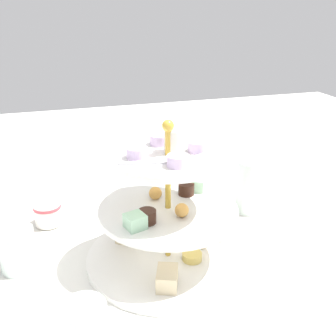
# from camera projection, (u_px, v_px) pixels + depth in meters

# --- Properties ---
(ground_plane) EXTENTS (2.40, 2.40, 0.00)m
(ground_plane) POSITION_uv_depth(u_px,v_px,m) (168.00, 259.00, 0.74)
(ground_plane) COLOR silver
(tiered_serving_stand) EXTENTS (0.30, 0.30, 0.27)m
(tiered_serving_stand) POSITION_uv_depth(u_px,v_px,m) (168.00, 220.00, 0.71)
(tiered_serving_stand) COLOR white
(tiered_serving_stand) RESTS_ON ground_plane
(water_glass_tall_right) EXTENTS (0.07, 0.07, 0.12)m
(water_glass_tall_right) POSITION_uv_depth(u_px,v_px,m) (251.00, 186.00, 0.89)
(water_glass_tall_right) COLOR silver
(water_glass_tall_right) RESTS_ON ground_plane
(water_glass_short_left) EXTENTS (0.06, 0.06, 0.08)m
(water_glass_short_left) POSITION_uv_depth(u_px,v_px,m) (17.00, 250.00, 0.70)
(water_glass_short_left) COLOR silver
(water_glass_short_left) RESTS_ON ground_plane
(teacup_with_saucer) EXTENTS (0.09, 0.09, 0.05)m
(teacup_with_saucer) POSITION_uv_depth(u_px,v_px,m) (48.00, 216.00, 0.84)
(teacup_with_saucer) COLOR white
(teacup_with_saucer) RESTS_ON ground_plane
(butter_knife_right) EXTENTS (0.17, 0.03, 0.00)m
(butter_knife_right) POSITION_uv_depth(u_px,v_px,m) (128.00, 188.00, 1.02)
(butter_knife_right) COLOR silver
(butter_knife_right) RESTS_ON ground_plane
(water_glass_mid_back) EXTENTS (0.06, 0.06, 0.08)m
(water_glass_mid_back) POSITION_uv_depth(u_px,v_px,m) (86.00, 330.00, 0.53)
(water_glass_mid_back) COLOR silver
(water_glass_mid_back) RESTS_ON ground_plane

